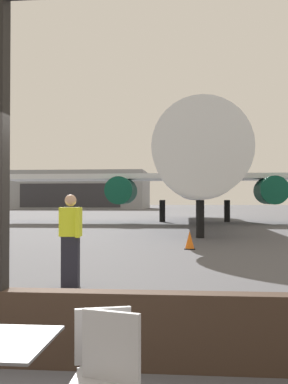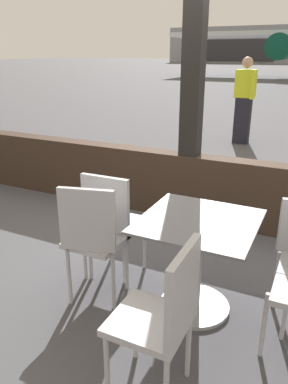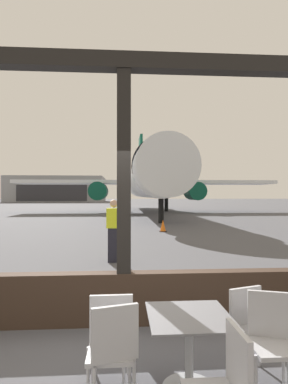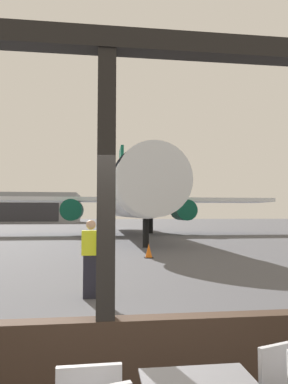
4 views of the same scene
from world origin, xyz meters
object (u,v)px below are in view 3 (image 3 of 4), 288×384
Objects in this scene: dining_table at (189,347)px; airplane at (148,179)px; ground_crew_worker at (114,230)px; cafe_chair_aisle_left at (252,323)px; cafe_chair_window_right at (112,347)px; distant_hangar at (58,189)px; traffic_cone at (163,226)px; cafe_chair_aisle_right at (225,384)px; cafe_chair_side_extra at (271,334)px; cafe_chair_window_left at (111,331)px.

airplane reaches higher than dining_table.
cafe_chair_aisle_left is at bearing -73.41° from ground_crew_worker.
cafe_chair_window_right is at bearing -95.04° from airplane.
distant_hangar is (-19.25, 85.49, 3.08)m from dining_table.
dining_table is 12.69m from traffic_cone.
cafe_chair_aisle_right is (0.80, -0.55, -0.01)m from cafe_chair_window_right.
airplane reaches higher than cafe_chair_side_extra.
ground_crew_worker reaches higher than traffic_cone.
cafe_chair_aisle_right is at bearing -95.50° from traffic_cone.
distant_hangar is (-18.51, 85.42, 2.94)m from cafe_chair_window_left.
distant_hangar reaches higher than cafe_chair_aisle_right.
dining_table is at bearing -162.14° from cafe_chair_aisle_left.
distant_hangar reaches higher than ground_crew_worker.
airplane is at bearing 84.96° from cafe_chair_window_right.
cafe_chair_window_left reaches higher than dining_table.
dining_table is 0.77m from cafe_chair_window_right.
dining_table is 29.16m from airplane.
ground_crew_worker is at bearing -96.77° from airplane.
distant_hangar is (-18.34, 79.81, 2.60)m from ground_crew_worker.
traffic_cone is (2.28, 6.94, -0.61)m from ground_crew_worker.
cafe_chair_aisle_left reaches higher than traffic_cone.
cafe_chair_side_extra is (0.77, -0.08, 0.13)m from dining_table.
cafe_chair_window_left is 5.62m from ground_crew_worker.
cafe_chair_aisle_right is at bearing -77.37° from distant_hangar.
dining_table is at bearing 96.12° from cafe_chair_aisle_right.
cafe_chair_side_extra is 0.04× the size of distant_hangar.
ground_crew_worker is 81.94m from distant_hangar.
airplane reaches higher than traffic_cone.
ground_crew_worker is (-0.16, 5.60, 0.34)m from cafe_chair_window_left.
cafe_chair_window_left is 0.03× the size of airplane.
distant_hangar is (-19.33, 86.28, 2.95)m from cafe_chair_aisle_right.
cafe_chair_side_extra is (0.68, 0.71, -0.00)m from cafe_chair_aisle_right.
cafe_chair_window_left is 1.19m from cafe_chair_aisle_right.
dining_table is at bearing -77.31° from distant_hangar.
dining_table is at bearing -93.67° from airplane.
cafe_chair_aisle_left is 12.40m from traffic_cone.
cafe_chair_aisle_right reaches higher than dining_table.
dining_table is at bearing 18.42° from cafe_chair_window_right.
cafe_chair_side_extra is at bearing -73.80° from ground_crew_worker.
dining_table is 0.03× the size of airplane.
cafe_chair_window_left is 1.51m from cafe_chair_side_extra.
cafe_chair_window_left is 0.54× the size of ground_crew_worker.
airplane reaches higher than distant_hangar.
cafe_chair_aisle_right is (0.08, -0.79, 0.13)m from dining_table.
dining_table is at bearing -80.95° from ground_crew_worker.
cafe_chair_window_left is at bearing -95.14° from airplane.
cafe_chair_side_extra reaches higher than traffic_cone.
cafe_chair_window_left is 87.45m from distant_hangar.
dining_table is 0.81m from cafe_chair_aisle_right.
cafe_chair_window_left is at bearing -99.58° from traffic_cone.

